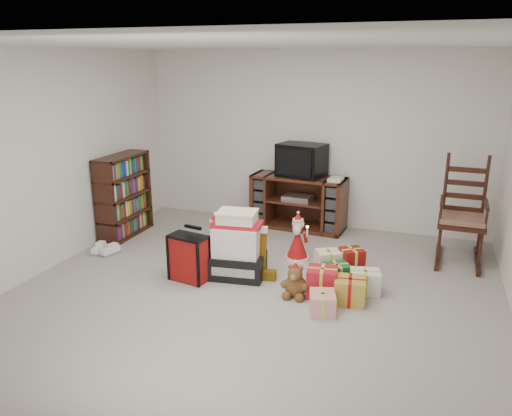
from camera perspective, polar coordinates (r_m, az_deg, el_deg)
The scene contains 13 objects.
room at distance 4.90m, azimuth -0.18°, elevation 3.45°, with size 5.01×5.01×2.51m.
tv_stand at distance 7.22m, azimuth 4.85°, elevation 0.66°, with size 1.38×0.58×0.77m.
bookshelf at distance 7.10m, azimuth -14.85°, elevation 1.21°, with size 0.31×0.92×1.13m.
rocking_chair at distance 6.53m, azimuth 22.38°, elevation -1.68°, with size 0.56×0.90×1.33m.
gift_pile at distance 5.60m, azimuth -2.12°, elevation -4.69°, with size 0.65×0.51×0.75m.
red_suitcase at distance 5.56m, azimuth -7.69°, elevation -5.67°, with size 0.44×0.28×0.62m.
stocking at distance 5.58m, azimuth 0.03°, elevation -5.06°, with size 0.28×0.12×0.61m, color #0B680D, non-canonical shape.
teddy_bear at distance 5.21m, azimuth 4.53°, elevation -8.53°, with size 0.23×0.21×0.35m.
santa_figurine at distance 6.11m, azimuth 4.76°, elevation -3.84°, with size 0.29×0.28×0.60m.
mrs_claus_figurine at distance 6.06m, azimuth -4.67°, elevation -4.00°, with size 0.30×0.28×0.61m.
sneaker_pair at distance 6.62m, azimuth -16.92°, elevation -4.64°, with size 0.33×0.28×0.09m.
gift_cluster at distance 5.41m, azimuth 9.75°, elevation -8.00°, with size 0.78×1.14×0.27m.
crt_television at distance 7.09m, azimuth 5.23°, elevation 5.47°, with size 0.72×0.59×0.46m.
Camera 1 is at (1.60, -4.49, 2.37)m, focal length 35.00 mm.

